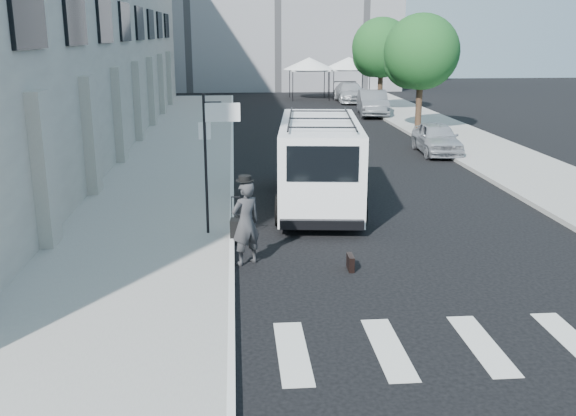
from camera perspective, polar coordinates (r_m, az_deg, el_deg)
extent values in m
plane|color=black|center=(13.60, 3.49, -6.58)|extent=(120.00, 120.00, 0.00)
cube|color=gray|center=(29.01, -9.45, 5.23)|extent=(4.50, 48.00, 0.15)
cube|color=gray|center=(34.61, 13.67, 6.62)|extent=(4.00, 56.00, 0.15)
cube|color=gray|center=(31.98, -23.24, 15.83)|extent=(10.00, 44.00, 12.00)
cylinder|color=black|center=(16.02, -7.32, 3.80)|extent=(0.07, 0.07, 3.50)
cube|color=white|center=(15.89, -7.42, 6.81)|extent=(0.30, 0.03, 0.42)
cube|color=white|center=(15.79, -5.83, 8.46)|extent=(0.85, 0.06, 0.45)
cylinder|color=black|center=(34.03, 11.54, 8.86)|extent=(0.32, 0.32, 2.80)
sphere|color=#1A5121|center=(33.84, 11.80, 13.45)|extent=(3.80, 3.80, 3.80)
sphere|color=#1A5121|center=(34.33, 10.80, 12.57)|extent=(2.66, 2.66, 2.66)
cylinder|color=black|center=(42.71, 8.18, 10.27)|extent=(0.32, 0.32, 2.80)
sphere|color=#1A5121|center=(42.56, 8.32, 13.93)|extent=(3.80, 3.80, 3.80)
sphere|color=#1A5121|center=(43.07, 7.58, 13.22)|extent=(2.66, 2.66, 2.66)
cylinder|color=black|center=(49.44, 0.43, 10.75)|extent=(0.06, 0.06, 2.20)
cylinder|color=black|center=(49.77, 3.70, 10.75)|extent=(0.06, 0.06, 2.20)
cylinder|color=black|center=(52.22, 0.15, 11.00)|extent=(0.06, 0.06, 2.20)
cylinder|color=black|center=(52.54, 3.25, 11.00)|extent=(0.06, 0.06, 2.20)
cube|color=white|center=(50.90, 1.89, 12.17)|extent=(3.00, 3.00, 0.12)
cone|color=white|center=(50.87, 1.90, 12.73)|extent=(4.00, 4.00, 0.90)
cylinder|color=black|center=(50.33, 4.07, 10.79)|extent=(0.06, 0.06, 2.20)
cylinder|color=black|center=(50.83, 7.25, 10.76)|extent=(0.06, 0.06, 2.20)
cylinder|color=black|center=(53.09, 3.61, 11.04)|extent=(0.06, 0.06, 2.20)
cylinder|color=black|center=(53.56, 6.63, 11.01)|extent=(0.06, 0.06, 2.20)
cube|color=white|center=(51.86, 5.42, 12.17)|extent=(3.00, 3.00, 0.12)
cone|color=white|center=(51.83, 5.44, 12.72)|extent=(4.00, 4.00, 0.90)
imported|color=#323234|center=(14.33, -3.78, -1.34)|extent=(0.84, 0.76, 1.93)
cube|color=black|center=(14.26, 5.57, -4.84)|extent=(0.13, 0.44, 0.34)
cube|color=black|center=(16.04, -4.68, -2.03)|extent=(0.28, 0.43, 0.59)
cylinder|color=black|center=(16.07, -5.04, 0.04)|extent=(0.02, 0.02, 0.56)
cylinder|color=black|center=(16.05, -4.31, 0.04)|extent=(0.02, 0.02, 0.56)
cube|color=black|center=(15.99, -4.70, 0.99)|extent=(0.23, 0.05, 0.03)
cube|color=white|center=(19.08, 2.82, 4.18)|extent=(2.90, 6.29, 2.37)
cube|color=white|center=(22.44, 2.61, 4.48)|extent=(2.24, 1.24, 1.24)
cube|color=black|center=(16.01, 3.09, 3.95)|extent=(1.80, 0.28, 0.90)
cylinder|color=black|center=(21.37, -0.21, 2.80)|extent=(0.41, 0.89, 0.86)
cylinder|color=black|center=(21.42, 5.53, 2.76)|extent=(0.41, 0.89, 0.86)
cylinder|color=black|center=(17.33, -0.61, -0.20)|extent=(0.41, 0.89, 0.86)
cylinder|color=black|center=(17.39, 6.46, -0.25)|extent=(0.41, 0.89, 0.86)
imported|color=#A1A3A9|center=(28.48, 13.07, 6.07)|extent=(1.81, 4.03, 1.35)
imported|color=slate|center=(41.05, 7.54, 9.23)|extent=(2.16, 4.90, 1.56)
imported|color=#ABAEB3|center=(48.98, 5.52, 10.19)|extent=(2.06, 4.97, 1.44)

